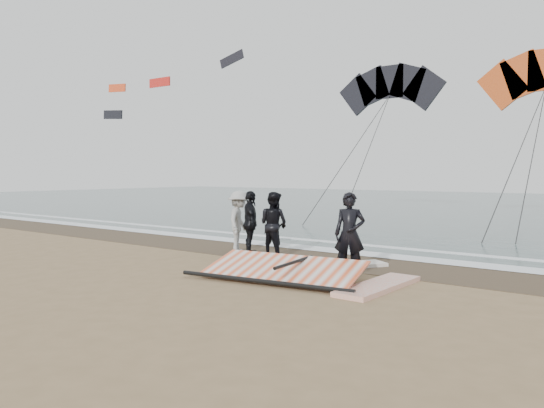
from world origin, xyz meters
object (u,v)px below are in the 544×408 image
Objects in this scene: board_white at (378,286)px; board_cream at (340,266)px; man_main at (350,234)px; sail_rig at (285,271)px.

board_cream is (-1.85, 1.64, -0.00)m from board_white.
man_main is 1.74m from board_white.
board_white reaches higher than board_cream.
board_cream is at bearing 108.91° from man_main.
sail_rig is (-2.15, -0.40, 0.14)m from board_white.
sail_rig reaches higher than board_white.
sail_rig is (-0.30, -2.04, 0.14)m from board_cream.
sail_rig is at bearing -150.05° from man_main.
man_main reaches higher than board_cream.
man_main is 1.39m from board_cream.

